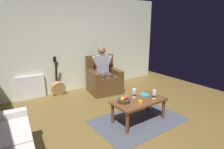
% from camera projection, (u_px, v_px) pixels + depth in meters
% --- Properties ---
extents(ground_plane, '(6.63, 6.63, 0.00)m').
position_uv_depth(ground_plane, '(142.00, 135.00, 3.11)').
color(ground_plane, brown).
extents(wall_back, '(5.70, 0.06, 2.54)m').
position_uv_depth(wall_back, '(73.00, 44.00, 5.02)').
color(wall_back, silver).
rests_on(wall_back, ground).
extents(rug, '(1.75, 1.17, 0.01)m').
position_uv_depth(rug, '(138.00, 120.00, 3.58)').
color(rug, '#434552').
rests_on(rug, ground).
extents(armchair, '(0.89, 0.87, 0.98)m').
position_uv_depth(armchair, '(104.00, 80.00, 5.06)').
color(armchair, '#55381C').
rests_on(armchair, ground).
extents(person_seated, '(0.61, 0.59, 1.24)m').
position_uv_depth(person_seated, '(104.00, 68.00, 4.97)').
color(person_seated, '#9796A7').
rests_on(person_seated, ground).
extents(coffee_table, '(1.03, 0.55, 0.42)m').
position_uv_depth(coffee_table, '(139.00, 103.00, 3.49)').
color(coffee_table, brown).
rests_on(coffee_table, ground).
extents(guitar, '(0.37, 0.23, 1.01)m').
position_uv_depth(guitar, '(58.00, 87.00, 4.83)').
color(guitar, '#AD7F49').
rests_on(guitar, ground).
extents(radiator, '(0.66, 0.06, 0.59)m').
position_uv_depth(radiator, '(31.00, 87.00, 4.58)').
color(radiator, white).
rests_on(radiator, ground).
extents(wine_glass_near, '(0.08, 0.08, 0.17)m').
position_uv_depth(wine_glass_near, '(134.00, 92.00, 3.58)').
color(wine_glass_near, silver).
rests_on(wine_glass_near, coffee_table).
extents(wine_glass_far, '(0.07, 0.07, 0.17)m').
position_uv_depth(wine_glass_far, '(154.00, 93.00, 3.51)').
color(wine_glass_far, silver).
rests_on(wine_glass_far, coffee_table).
extents(fruit_bowl, '(0.23, 0.23, 0.11)m').
position_uv_depth(fruit_bowl, '(124.00, 100.00, 3.37)').
color(fruit_bowl, '#302D18').
rests_on(fruit_bowl, coffee_table).
extents(decorative_dish, '(0.20, 0.20, 0.02)m').
position_uv_depth(decorative_dish, '(145.00, 95.00, 3.70)').
color(decorative_dish, teal).
rests_on(decorative_dish, coffee_table).
extents(candle_jar, '(0.07, 0.07, 0.06)m').
position_uv_depth(candle_jar, '(140.00, 102.00, 3.30)').
color(candle_jar, gold).
rests_on(candle_jar, coffee_table).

